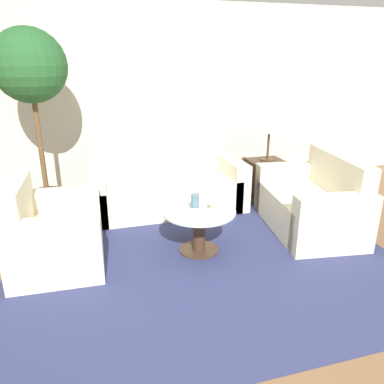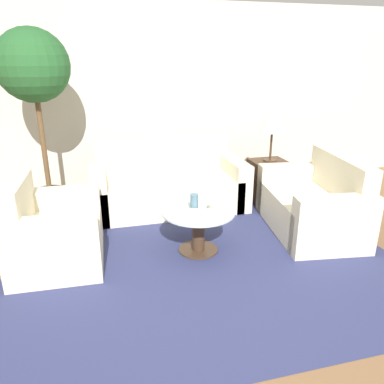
{
  "view_description": "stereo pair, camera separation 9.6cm",
  "coord_description": "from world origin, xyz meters",
  "px_view_note": "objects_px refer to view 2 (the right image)",
  "views": [
    {
      "loc": [
        -0.92,
        -2.4,
        1.86
      ],
      "look_at": [
        0.09,
        1.1,
        0.55
      ],
      "focal_mm": 35.0,
      "sensor_mm": 36.0,
      "label": 1
    },
    {
      "loc": [
        -0.83,
        -2.42,
        1.86
      ],
      "look_at": [
        0.09,
        1.1,
        0.55
      ],
      "focal_mm": 35.0,
      "sensor_mm": 36.0,
      "label": 2
    }
  ],
  "objects_px": {
    "coffee_table": "(198,225)",
    "potted_plant": "(34,78)",
    "armchair": "(50,235)",
    "bowl": "(216,207)",
    "vase": "(194,203)",
    "sofa_main": "(167,186)",
    "book_stack": "(201,214)",
    "loveseat": "(316,206)",
    "table_lamp": "(273,123)"
  },
  "relations": [
    {
      "from": "coffee_table",
      "to": "potted_plant",
      "type": "distance_m",
      "value": 2.44
    },
    {
      "from": "armchair",
      "to": "potted_plant",
      "type": "xyz_separation_m",
      "value": [
        -0.11,
        1.21,
        1.36
      ]
    },
    {
      "from": "bowl",
      "to": "vase",
      "type": "bearing_deg",
      "value": 178.75
    },
    {
      "from": "sofa_main",
      "to": "armchair",
      "type": "xyz_separation_m",
      "value": [
        -1.34,
        -1.13,
        0.0
      ]
    },
    {
      "from": "sofa_main",
      "to": "bowl",
      "type": "distance_m",
      "value": 1.32
    },
    {
      "from": "potted_plant",
      "to": "sofa_main",
      "type": "bearing_deg",
      "value": -2.9
    },
    {
      "from": "armchair",
      "to": "book_stack",
      "type": "xyz_separation_m",
      "value": [
        1.4,
        -0.28,
        0.18
      ]
    },
    {
      "from": "loveseat",
      "to": "table_lamp",
      "type": "xyz_separation_m",
      "value": [
        -0.12,
        0.97,
        0.78
      ]
    },
    {
      "from": "vase",
      "to": "armchair",
      "type": "bearing_deg",
      "value": 174.02
    },
    {
      "from": "bowl",
      "to": "loveseat",
      "type": "bearing_deg",
      "value": 7.75
    },
    {
      "from": "sofa_main",
      "to": "armchair",
      "type": "height_order",
      "value": "sofa_main"
    },
    {
      "from": "sofa_main",
      "to": "coffee_table",
      "type": "xyz_separation_m",
      "value": [
        0.06,
        -1.27,
        0.0
      ]
    },
    {
      "from": "coffee_table",
      "to": "potted_plant",
      "type": "relative_size",
      "value": 0.33
    },
    {
      "from": "coffee_table",
      "to": "loveseat",
      "type": "bearing_deg",
      "value": 6.35
    },
    {
      "from": "loveseat",
      "to": "potted_plant",
      "type": "xyz_separation_m",
      "value": [
        -2.94,
        1.19,
        1.36
      ]
    },
    {
      "from": "sofa_main",
      "to": "loveseat",
      "type": "bearing_deg",
      "value": -36.82
    },
    {
      "from": "sofa_main",
      "to": "book_stack",
      "type": "bearing_deg",
      "value": -87.95
    },
    {
      "from": "table_lamp",
      "to": "armchair",
      "type": "bearing_deg",
      "value": -159.86
    },
    {
      "from": "armchair",
      "to": "potted_plant",
      "type": "height_order",
      "value": "potted_plant"
    },
    {
      "from": "sofa_main",
      "to": "book_stack",
      "type": "xyz_separation_m",
      "value": [
        0.05,
        -1.42,
        0.18
      ]
    },
    {
      "from": "sofa_main",
      "to": "potted_plant",
      "type": "height_order",
      "value": "potted_plant"
    },
    {
      "from": "armchair",
      "to": "table_lamp",
      "type": "distance_m",
      "value": 2.99
    },
    {
      "from": "table_lamp",
      "to": "coffee_table",
      "type": "bearing_deg",
      "value": -139.07
    },
    {
      "from": "sofa_main",
      "to": "loveseat",
      "type": "relative_size",
      "value": 1.34
    },
    {
      "from": "book_stack",
      "to": "sofa_main",
      "type": "bearing_deg",
      "value": 112.23
    },
    {
      "from": "table_lamp",
      "to": "vase",
      "type": "bearing_deg",
      "value": -139.85
    },
    {
      "from": "coffee_table",
      "to": "potted_plant",
      "type": "xyz_separation_m",
      "value": [
        -1.52,
        1.34,
        1.36
      ]
    },
    {
      "from": "armchair",
      "to": "vase",
      "type": "relative_size",
      "value": 5.57
    },
    {
      "from": "sofa_main",
      "to": "vase",
      "type": "relative_size",
      "value": 10.95
    },
    {
      "from": "loveseat",
      "to": "vase",
      "type": "distance_m",
      "value": 1.49
    },
    {
      "from": "armchair",
      "to": "coffee_table",
      "type": "xyz_separation_m",
      "value": [
        1.41,
        -0.14,
        -0.0
      ]
    },
    {
      "from": "table_lamp",
      "to": "loveseat",
      "type": "bearing_deg",
      "value": -83.22
    },
    {
      "from": "coffee_table",
      "to": "book_stack",
      "type": "bearing_deg",
      "value": -95.42
    },
    {
      "from": "loveseat",
      "to": "book_stack",
      "type": "relative_size",
      "value": 5.49
    },
    {
      "from": "potted_plant",
      "to": "table_lamp",
      "type": "bearing_deg",
      "value": -4.29
    },
    {
      "from": "table_lamp",
      "to": "book_stack",
      "type": "xyz_separation_m",
      "value": [
        -1.32,
        -1.28,
        -0.6
      ]
    },
    {
      "from": "bowl",
      "to": "book_stack",
      "type": "height_order",
      "value": "bowl"
    },
    {
      "from": "armchair",
      "to": "loveseat",
      "type": "distance_m",
      "value": 2.83
    },
    {
      "from": "table_lamp",
      "to": "potted_plant",
      "type": "bearing_deg",
      "value": 175.71
    },
    {
      "from": "armchair",
      "to": "vase",
      "type": "height_order",
      "value": "armchair"
    },
    {
      "from": "loveseat",
      "to": "book_stack",
      "type": "distance_m",
      "value": 1.48
    },
    {
      "from": "loveseat",
      "to": "table_lamp",
      "type": "height_order",
      "value": "table_lamp"
    },
    {
      "from": "vase",
      "to": "book_stack",
      "type": "bearing_deg",
      "value": -77.66
    },
    {
      "from": "sofa_main",
      "to": "table_lamp",
      "type": "height_order",
      "value": "table_lamp"
    },
    {
      "from": "vase",
      "to": "bowl",
      "type": "bearing_deg",
      "value": -1.25
    },
    {
      "from": "sofa_main",
      "to": "loveseat",
      "type": "xyz_separation_m",
      "value": [
        1.49,
        -1.11,
        0.0
      ]
    },
    {
      "from": "sofa_main",
      "to": "loveseat",
      "type": "distance_m",
      "value": 1.86
    },
    {
      "from": "sofa_main",
      "to": "book_stack",
      "type": "relative_size",
      "value": 7.34
    },
    {
      "from": "armchair",
      "to": "bowl",
      "type": "relative_size",
      "value": 5.98
    },
    {
      "from": "vase",
      "to": "loveseat",
      "type": "bearing_deg",
      "value": 6.4
    }
  ]
}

